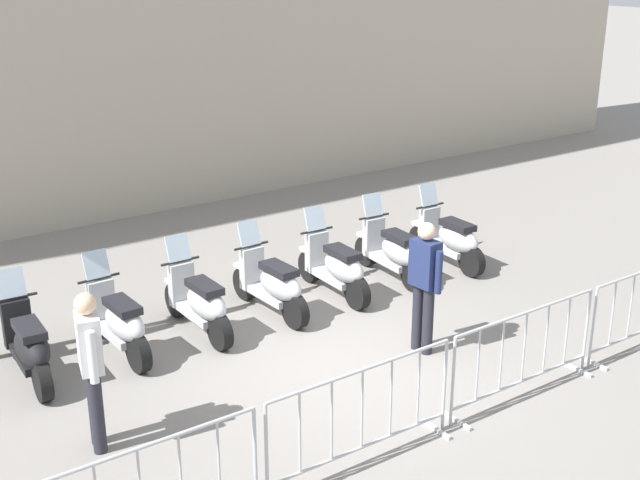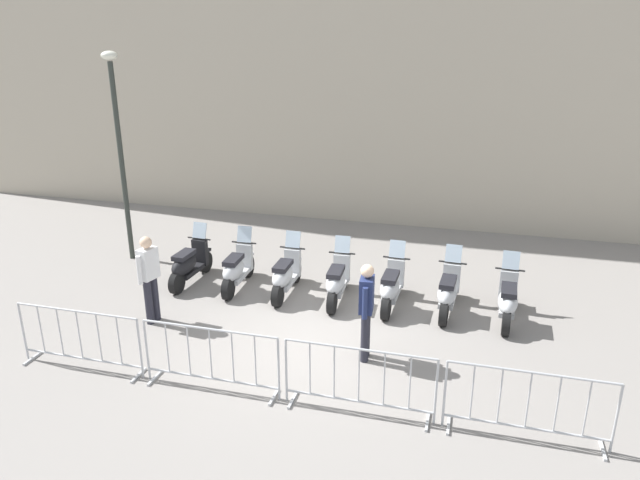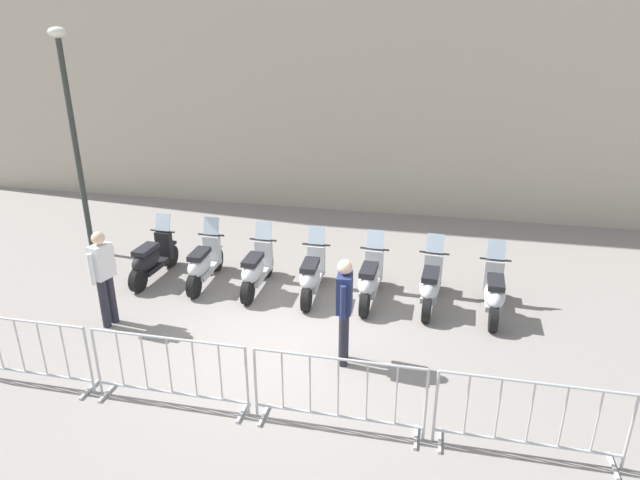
# 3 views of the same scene
# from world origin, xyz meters

# --- Properties ---
(ground_plane) EXTENTS (120.00, 120.00, 0.00)m
(ground_plane) POSITION_xyz_m (0.00, 0.00, 0.00)
(ground_plane) COLOR gray
(motorcycle_0) EXTENTS (0.62, 1.72, 1.24)m
(motorcycle_0) POSITION_xyz_m (-3.18, 2.11, 0.45)
(motorcycle_0) COLOR black
(motorcycle_0) RESTS_ON ground
(motorcycle_1) EXTENTS (0.56, 1.72, 1.24)m
(motorcycle_1) POSITION_xyz_m (-2.06, 2.02, 0.45)
(motorcycle_1) COLOR black
(motorcycle_1) RESTS_ON ground
(motorcycle_2) EXTENTS (0.56, 1.73, 1.24)m
(motorcycle_2) POSITION_xyz_m (-0.96, 1.88, 0.45)
(motorcycle_2) COLOR black
(motorcycle_2) RESTS_ON ground
(motorcycle_3) EXTENTS (0.56, 1.72, 1.24)m
(motorcycle_3) POSITION_xyz_m (0.16, 1.76, 0.45)
(motorcycle_3) COLOR black
(motorcycle_3) RESTS_ON ground
(motorcycle_4) EXTENTS (0.59, 1.72, 1.24)m
(motorcycle_4) POSITION_xyz_m (1.26, 1.68, 0.45)
(motorcycle_4) COLOR black
(motorcycle_4) RESTS_ON ground
(motorcycle_5) EXTENTS (0.62, 1.72, 1.24)m
(motorcycle_5) POSITION_xyz_m (2.37, 1.63, 0.45)
(motorcycle_5) COLOR black
(motorcycle_5) RESTS_ON ground
(motorcycle_6) EXTENTS (0.60, 1.72, 1.24)m
(motorcycle_6) POSITION_xyz_m (3.48, 1.45, 0.45)
(motorcycle_6) COLOR black
(motorcycle_6) RESTS_ON ground
(barrier_segment_0) EXTENTS (2.23, 0.62, 1.07)m
(barrier_segment_0) POSITION_xyz_m (-3.63, -1.46, 0.53)
(barrier_segment_0) COLOR #B2B5B7
(barrier_segment_0) RESTS_ON ground
(barrier_segment_1) EXTENTS (2.23, 0.62, 1.07)m
(barrier_segment_1) POSITION_xyz_m (-1.31, -1.66, 0.53)
(barrier_segment_1) COLOR #B2B5B7
(barrier_segment_1) RESTS_ON ground
(barrier_segment_2) EXTENTS (2.23, 0.62, 1.07)m
(barrier_segment_2) POSITION_xyz_m (1.01, -1.86, 0.53)
(barrier_segment_2) COLOR #B2B5B7
(barrier_segment_2) RESTS_ON ground
(barrier_segment_3) EXTENTS (2.23, 0.62, 1.07)m
(barrier_segment_3) POSITION_xyz_m (3.32, -2.06, 0.53)
(barrier_segment_3) COLOR #B2B5B7
(barrier_segment_3) RESTS_ON ground
(street_lamp) EXTENTS (0.36, 0.36, 4.86)m
(street_lamp) POSITION_xyz_m (-5.15, 3.32, 3.00)
(street_lamp) COLOR #2D332D
(street_lamp) RESTS_ON ground
(officer_near_row_end) EXTENTS (0.32, 0.53, 1.73)m
(officer_near_row_end) POSITION_xyz_m (-3.20, 0.29, 0.98)
(officer_near_row_end) COLOR #23232D
(officer_near_row_end) RESTS_ON ground
(officer_mid_plaza) EXTENTS (0.23, 0.55, 1.73)m
(officer_mid_plaza) POSITION_xyz_m (0.95, -0.35, 0.98)
(officer_mid_plaza) COLOR #23232D
(officer_mid_plaza) RESTS_ON ground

